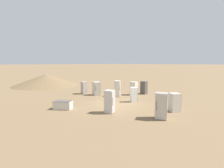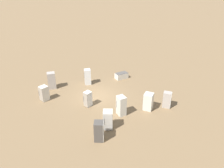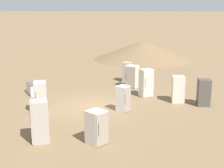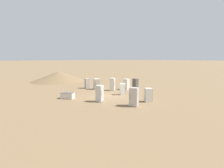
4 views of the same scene
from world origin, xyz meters
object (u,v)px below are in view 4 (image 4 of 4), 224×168
at_px(discarded_fridge_3, 123,89).
at_px(discarded_fridge_8, 97,84).
at_px(discarded_fridge_6, 87,83).
at_px(discarded_fridge_9, 134,97).
at_px(discarded_fridge_1, 112,84).
at_px(discarded_fridge_5, 135,84).
at_px(discarded_fridge_2, 68,96).
at_px(discarded_fridge_4, 148,95).
at_px(discarded_fridge_7, 126,84).
at_px(discarded_fridge_0, 100,94).

height_order(discarded_fridge_3, discarded_fridge_8, discarded_fridge_8).
relative_size(discarded_fridge_6, discarded_fridge_8, 0.96).
xyz_separation_m(discarded_fridge_3, discarded_fridge_9, (-4.58, 2.69, 0.18)).
bearing_deg(discarded_fridge_6, discarded_fridge_9, -88.54).
xyz_separation_m(discarded_fridge_1, discarded_fridge_5, (-1.15, -3.41, -0.11)).
xyz_separation_m(discarded_fridge_3, discarded_fridge_8, (5.36, 0.34, 0.07)).
height_order(discarded_fridge_2, discarded_fridge_4, discarded_fridge_4).
height_order(discarded_fridge_4, discarded_fridge_5, discarded_fridge_5).
bearing_deg(discarded_fridge_1, discarded_fridge_7, 121.12).
height_order(discarded_fridge_5, discarded_fridge_9, discarded_fridge_9).
height_order(discarded_fridge_4, discarded_fridge_8, discarded_fridge_8).
xyz_separation_m(discarded_fridge_1, discarded_fridge_7, (-0.77, -1.97, -0.10)).
distance_m(discarded_fridge_3, discarded_fridge_5, 4.74).
relative_size(discarded_fridge_3, discarded_fridge_7, 0.90).
xyz_separation_m(discarded_fridge_2, discarded_fridge_3, (-2.26, -6.27, 0.37)).
distance_m(discarded_fridge_2, discarded_fridge_9, 7.74).
relative_size(discarded_fridge_1, discarded_fridge_9, 0.99).
height_order(discarded_fridge_1, discarded_fridge_8, discarded_fridge_1).
relative_size(discarded_fridge_0, discarded_fridge_6, 1.16).
bearing_deg(discarded_fridge_1, discarded_fridge_9, 27.53).
bearing_deg(discarded_fridge_7, discarded_fridge_0, -72.53).
relative_size(discarded_fridge_0, discarded_fridge_5, 1.11).
distance_m(discarded_fridge_0, discarded_fridge_7, 7.94).
height_order(discarded_fridge_0, discarded_fridge_6, discarded_fridge_0).
xyz_separation_m(discarded_fridge_3, discarded_fridge_5, (1.99, -4.30, 0.06)).
distance_m(discarded_fridge_0, discarded_fridge_3, 4.40).
distance_m(discarded_fridge_1, discarded_fridge_4, 7.56).
distance_m(discarded_fridge_2, discarded_fridge_7, 9.15).
relative_size(discarded_fridge_2, discarded_fridge_5, 1.03).
distance_m(discarded_fridge_1, discarded_fridge_8, 2.54).
height_order(discarded_fridge_0, discarded_fridge_4, discarded_fridge_0).
bearing_deg(discarded_fridge_2, discarded_fridge_8, -11.01).
height_order(discarded_fridge_3, discarded_fridge_5, discarded_fridge_5).
distance_m(discarded_fridge_3, discarded_fridge_9, 5.31).
bearing_deg(discarded_fridge_5, discarded_fridge_1, 153.26).
relative_size(discarded_fridge_4, discarded_fridge_8, 0.92).
distance_m(discarded_fridge_4, discarded_fridge_9, 2.39).
bearing_deg(discarded_fridge_8, discarded_fridge_1, 133.35).
xyz_separation_m(discarded_fridge_8, discarded_fridge_9, (-9.94, 2.35, 0.11)).
relative_size(discarded_fridge_5, discarded_fridge_9, 0.87).
bearing_deg(discarded_fridge_9, discarded_fridge_7, -65.97).
relative_size(discarded_fridge_3, discarded_fridge_6, 0.95).
relative_size(discarded_fridge_1, discarded_fridge_5, 1.14).
bearing_deg(discarded_fridge_9, discarded_fridge_6, -35.75).
bearing_deg(discarded_fridge_8, discarded_fridge_5, 158.30).
height_order(discarded_fridge_6, discarded_fridge_9, discarded_fridge_9).
distance_m(discarded_fridge_4, discarded_fridge_8, 9.68).
bearing_deg(discarded_fridge_4, discarded_fridge_1, -157.56).
bearing_deg(discarded_fridge_5, discarded_fridge_7, 156.98).
relative_size(discarded_fridge_5, discarded_fridge_8, 1.00).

